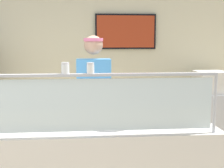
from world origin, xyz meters
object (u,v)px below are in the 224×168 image
(pizza_tray, at_px, (109,123))
(parmesan_shaker, at_px, (65,69))
(pizza_box_stack, at_px, (211,82))
(pepper_flake_shaker, at_px, (90,69))
(worker_figure, at_px, (94,103))
(pizza_server, at_px, (111,121))

(pizza_tray, bearing_deg, parmesan_shaker, -140.05)
(pizza_tray, bearing_deg, pizza_box_stack, 45.86)
(pepper_flake_shaker, bearing_deg, parmesan_shaker, 180.00)
(parmesan_shaker, xyz_separation_m, pizza_box_stack, (2.01, 2.01, -0.39))
(parmesan_shaker, distance_m, pizza_box_stack, 2.87)
(pizza_box_stack, bearing_deg, pizza_tray, -134.14)
(pepper_flake_shaker, relative_size, worker_figure, 0.05)
(pizza_server, bearing_deg, pizza_tray, 136.12)
(parmesan_shaker, bearing_deg, pizza_tray, 39.95)
(pizza_tray, distance_m, parmesan_shaker, 0.70)
(parmesan_shaker, xyz_separation_m, pepper_flake_shaker, (0.19, 0.00, -0.00))
(pizza_tray, relative_size, parmesan_shaker, 4.97)
(pizza_tray, xyz_separation_m, pizza_box_stack, (1.66, 1.71, 0.13))
(pizza_tray, relative_size, worker_figure, 0.25)
(pizza_server, height_order, parmesan_shaker, parmesan_shaker)
(pizza_server, height_order, pizza_box_stack, pizza_box_stack)
(pepper_flake_shaker, bearing_deg, worker_figure, 86.91)
(parmesan_shaker, bearing_deg, worker_figure, 76.67)
(worker_figure, bearing_deg, pepper_flake_shaker, -93.09)
(pizza_server, distance_m, worker_figure, 0.78)
(worker_figure, bearing_deg, pizza_tray, -81.83)
(pizza_server, bearing_deg, parmesan_shaker, -137.65)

